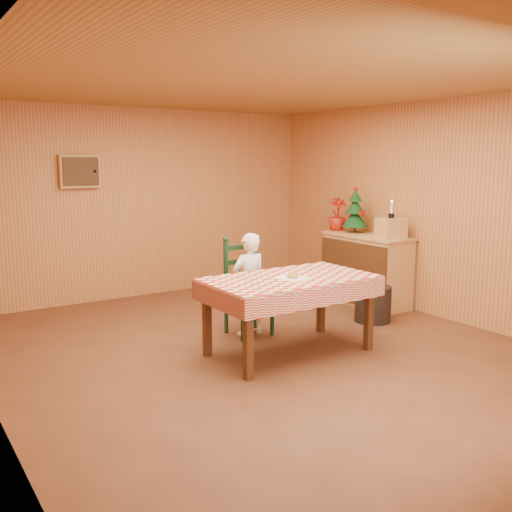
# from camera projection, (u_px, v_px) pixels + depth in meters

# --- Properties ---
(ground) EXTENTS (6.00, 6.00, 0.00)m
(ground) POSITION_uv_depth(u_px,v_px,m) (267.00, 353.00, 5.68)
(ground) COLOR brown
(ground) RESTS_ON ground
(cabin_walls) EXTENTS (5.10, 6.05, 2.65)m
(cabin_walls) POSITION_uv_depth(u_px,v_px,m) (238.00, 167.00, 5.81)
(cabin_walls) COLOR #C67F47
(cabin_walls) RESTS_ON ground
(dining_table) EXTENTS (1.66, 0.96, 0.77)m
(dining_table) POSITION_uv_depth(u_px,v_px,m) (289.00, 285.00, 5.57)
(dining_table) COLOR #4B2A14
(dining_table) RESTS_ON ground
(ladder_chair) EXTENTS (0.44, 0.40, 1.08)m
(ladder_chair) POSITION_uv_depth(u_px,v_px,m) (246.00, 289.00, 6.25)
(ladder_chair) COLOR black
(ladder_chair) RESTS_ON ground
(seated_child) EXTENTS (0.41, 0.27, 1.12)m
(seated_child) POSITION_uv_depth(u_px,v_px,m) (249.00, 284.00, 6.19)
(seated_child) COLOR white
(seated_child) RESTS_ON ground
(napkin) EXTENTS (0.33, 0.33, 0.00)m
(napkin) POSITION_uv_depth(u_px,v_px,m) (293.00, 278.00, 5.51)
(napkin) COLOR white
(napkin) RESTS_ON dining_table
(donut) EXTENTS (0.16, 0.16, 0.04)m
(donut) POSITION_uv_depth(u_px,v_px,m) (293.00, 276.00, 5.51)
(donut) COLOR #BF8B44
(donut) RESTS_ON napkin
(shelf_unit) EXTENTS (0.54, 1.24, 0.93)m
(shelf_unit) POSITION_uv_depth(u_px,v_px,m) (366.00, 269.00, 7.54)
(shelf_unit) COLOR tan
(shelf_unit) RESTS_ON ground
(crate) EXTENTS (0.36, 0.36, 0.25)m
(crate) POSITION_uv_depth(u_px,v_px,m) (391.00, 228.00, 7.12)
(crate) COLOR tan
(crate) RESTS_ON shelf_unit
(christmas_tree) EXTENTS (0.34, 0.34, 0.62)m
(christmas_tree) POSITION_uv_depth(u_px,v_px,m) (355.00, 212.00, 7.63)
(christmas_tree) COLOR #4B2A14
(christmas_tree) RESTS_ON shelf_unit
(flower_arrangement) EXTENTS (0.32, 0.32, 0.45)m
(flower_arrangement) POSITION_uv_depth(u_px,v_px,m) (337.00, 214.00, 7.86)
(flower_arrangement) COLOR #9D190E
(flower_arrangement) RESTS_ON shelf_unit
(candle_set) EXTENTS (0.07, 0.07, 0.22)m
(candle_set) POSITION_uv_depth(u_px,v_px,m) (391.00, 213.00, 7.09)
(candle_set) COLOR black
(candle_set) RESTS_ON crate
(storage_bin) EXTENTS (0.54, 0.54, 0.43)m
(storage_bin) POSITION_uv_depth(u_px,v_px,m) (373.00, 304.00, 6.75)
(storage_bin) COLOR black
(storage_bin) RESTS_ON ground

